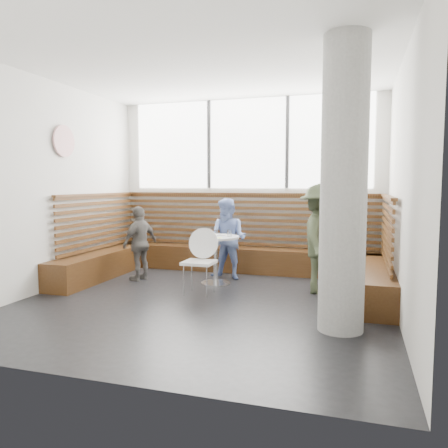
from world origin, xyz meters
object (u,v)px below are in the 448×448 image
(child_back, at_px, (228,239))
(cafe_chair, at_px, (201,255))
(concrete_column, at_px, (344,187))
(cafe_table, at_px, (216,250))
(adult_man, at_px, (320,239))
(child_left, at_px, (140,243))

(child_back, bearing_deg, cafe_chair, -85.84)
(concrete_column, bearing_deg, cafe_table, 139.50)
(concrete_column, xyz_separation_m, child_back, (-1.95, 2.18, -0.91))
(cafe_table, bearing_deg, adult_man, -2.57)
(cafe_table, bearing_deg, cafe_chair, -92.56)
(concrete_column, xyz_separation_m, cafe_chair, (-2.06, 1.11, -1.03))
(adult_man, height_order, child_left, adult_man)
(cafe_table, xyz_separation_m, adult_man, (1.67, -0.07, 0.25))
(cafe_chair, distance_m, adult_man, 1.80)
(cafe_chair, relative_size, child_left, 0.77)
(concrete_column, distance_m, adult_man, 1.87)
(adult_man, bearing_deg, child_back, 69.95)
(cafe_chair, bearing_deg, concrete_column, -27.63)
(adult_man, relative_size, child_back, 1.19)
(child_back, bearing_deg, adult_man, -7.87)
(cafe_table, distance_m, child_left, 1.32)
(cafe_chair, xyz_separation_m, child_left, (-1.29, 0.54, 0.06))
(concrete_column, relative_size, cafe_chair, 3.30)
(child_back, bearing_deg, cafe_table, -90.58)
(concrete_column, distance_m, cafe_chair, 2.56)
(cafe_table, relative_size, cafe_chair, 0.81)
(cafe_table, xyz_separation_m, child_left, (-1.32, -0.09, 0.06))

